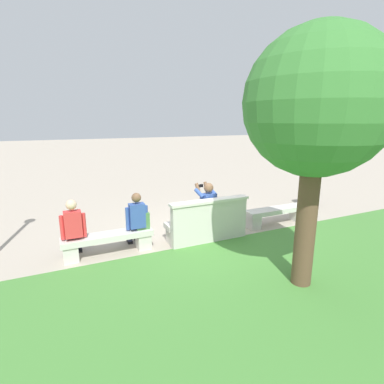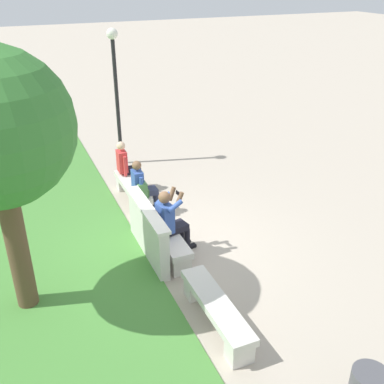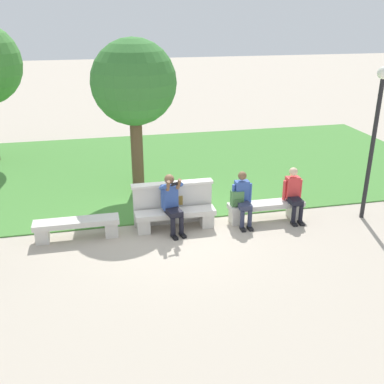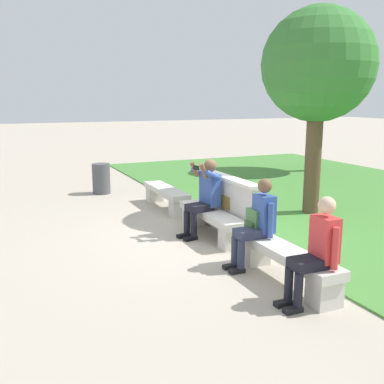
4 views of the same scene
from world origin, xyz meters
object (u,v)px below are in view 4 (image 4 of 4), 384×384
tree_behind_wall (320,73)px  person_distant (257,221)px  bench_mid (286,261)px  person_photographer (205,194)px  bench_main (166,195)px  person_companion (317,248)px  bench_near (211,219)px  backpack (256,222)px  tree_left_background (318,67)px  trash_bin (101,179)px

tree_behind_wall → person_distant: bearing=-43.9°
bench_mid → person_photographer: (-2.29, -0.08, 0.44)m
bench_main → person_companion: size_ratio=1.46×
bench_near → person_distant: person_distant is taller
backpack → tree_behind_wall: tree_behind_wall is taller
bench_mid → person_distant: 0.72m
bench_near → person_distant: size_ratio=1.46×
bench_near → backpack: size_ratio=4.29×
bench_near → person_distant: bearing=-2.4°
bench_near → person_companion: bearing=-1.3°
person_companion → backpack: 1.38m
bench_mid → tree_left_background: 4.60m
bench_main → bench_near: 2.19m
bench_main → bench_mid: 4.39m
bench_main → trash_bin: bearing=-156.4°
bench_mid → bench_main: bearing=180.0°
person_companion → trash_bin: (-7.14, -0.86, -0.30)m
bench_near → person_companion: person_companion is taller
person_photographer → person_companion: person_photographer is taller
bench_near → person_companion: size_ratio=1.46×
tree_behind_wall → trash_bin: bearing=-84.9°
person_photographer → person_distant: size_ratio=1.05×
bench_near → bench_main: bearing=180.0°
bench_mid → tree_behind_wall: size_ratio=0.41×
person_distant → person_companion: (1.26, 0.00, 0.00)m
person_photographer → person_companion: (2.93, 0.01, -0.06)m
person_distant → trash_bin: 5.95m
person_photographer → tree_left_background: tree_left_background is taller
bench_mid → tree_behind_wall: 9.88m
tree_behind_wall → trash_bin: tree_behind_wall is taller
trash_bin → person_distant: bearing=8.3°
bench_main → bench_near: (2.19, 0.00, 0.00)m
person_companion → tree_behind_wall: size_ratio=0.28×
person_photographer → bench_main: bearing=177.9°
bench_main → tree_behind_wall: bearing=113.9°
bench_mid → trash_bin: trash_bin is taller
person_photographer → tree_behind_wall: tree_behind_wall is taller
bench_main → person_photographer: person_photographer is taller
person_photographer → bench_near: bearing=38.8°
bench_near → trash_bin: size_ratio=2.45×
bench_main → bench_near: same height
backpack → bench_mid: bearing=1.0°
person_photographer → trash_bin: size_ratio=1.76×
person_distant → bench_mid: bearing=6.1°
person_distant → person_photographer: bearing=-179.7°
bench_mid → backpack: bearing=-179.0°
tree_behind_wall → trash_bin: size_ratio=5.90×
person_companion → bench_main: bearing=179.2°
tree_behind_wall → backpack: bearing=-44.2°
person_photographer → person_distant: person_photographer is taller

